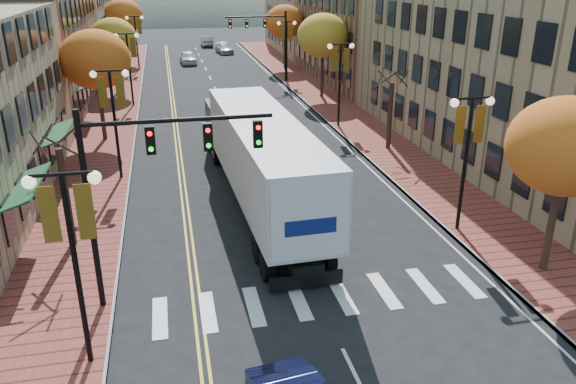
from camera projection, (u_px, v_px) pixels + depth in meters
ground at (334, 332)px, 18.13m from camera, size 200.00×200.00×0.00m
sidewalk_left at (114, 111)px, 45.80m from camera, size 4.00×85.00×0.15m
sidewalk_right at (326, 101)px, 49.36m from camera, size 4.00×85.00×0.15m
building_left_mid at (7, 40)px, 45.37m from camera, size 12.00×24.00×11.00m
building_left_far at (58, 22)px, 68.33m from camera, size 12.00×26.00×9.50m
building_right_near at (558, 30)px, 33.51m from camera, size 15.00×28.00×15.00m
building_right_mid at (390, 30)px, 58.03m from camera, size 15.00×24.00×10.00m
building_right_far at (331, 10)px, 77.80m from camera, size 15.00×20.00×11.00m
tree_left_a at (66, 198)px, 22.77m from camera, size 0.28×0.28×4.20m
tree_left_b at (95, 60)px, 36.09m from camera, size 4.48×4.48×7.21m
tree_left_c at (113, 38)px, 50.75m from camera, size 4.16×4.16×6.69m
tree_left_d at (123, 16)px, 66.87m from camera, size 4.61×4.61×7.42m
tree_right_a at (566, 147)px, 19.84m from camera, size 4.16×4.16×6.69m
tree_right_b at (390, 116)px, 35.40m from camera, size 0.28×0.28×4.20m
tree_right_c at (323, 36)px, 48.72m from camera, size 4.48×4.48×7.21m
tree_right_d at (285, 22)px, 63.29m from camera, size 4.35×4.35×7.00m
lamp_left_a at (71, 234)px, 15.05m from camera, size 1.96×0.36×6.05m
lamp_left_b at (113, 103)px, 29.56m from camera, size 1.96×0.36×6.05m
lamp_left_c at (128, 55)px, 45.89m from camera, size 1.96×0.36×6.05m
lamp_left_d at (136, 32)px, 62.21m from camera, size 1.96×0.36×6.05m
lamp_right_a at (468, 139)px, 23.46m from camera, size 1.96×0.36×6.05m
lamp_right_b at (340, 69)px, 39.78m from camera, size 1.96×0.36×6.05m
lamp_right_c at (287, 39)px, 56.11m from camera, size 1.96×0.36×6.05m
traffic_mast_near at (147, 170)px, 17.93m from camera, size 6.10×0.35×7.00m
traffic_mast_far at (267, 33)px, 55.47m from camera, size 6.10×0.34×7.00m
semi_truck at (257, 151)px, 27.17m from camera, size 3.63×18.48×4.60m
black_suv at (284, 195)px, 27.31m from camera, size 2.69×4.93×1.31m
car_far_white at (188, 57)px, 68.40m from camera, size 2.06×4.62×1.54m
car_far_silver at (224, 48)px, 76.90m from camera, size 2.44×4.74×1.31m
car_far_oncoming at (207, 41)px, 83.89m from camera, size 1.64×4.52×1.48m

